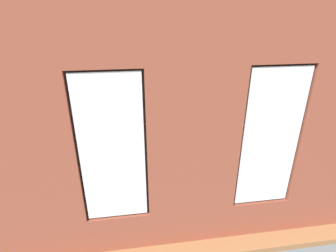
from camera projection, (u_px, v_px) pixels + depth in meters
The scene contains 17 objects.
ground_plane at pixel (166, 155), 6.57m from camera, with size 7.27×6.13×0.10m, color #99663D.
brick_wall_with_windows at pixel (194, 135), 3.40m from camera, with size 6.67×0.30×3.59m.
white_wall_right at pixel (4, 91), 5.20m from camera, with size 0.10×5.13×3.59m, color silver.
couch_by_window at pixel (160, 196), 4.53m from camera, with size 1.82×0.87×0.80m.
couch_left at pixel (277, 144), 6.31m from camera, with size 0.95×2.06×0.80m.
coffee_table at pixel (164, 137), 6.54m from camera, with size 1.38×0.73×0.41m.
cup_ceramic at pixel (164, 134), 6.50m from camera, with size 0.08×0.08×0.09m, color #B23D38.
candle_jar at pixel (148, 137), 6.34m from camera, with size 0.08×0.08×0.11m, color #B7333D.
remote_silver at pixel (157, 134), 6.57m from camera, with size 0.05×0.17×0.02m, color #B2B2B7.
remote_gray at pixel (178, 132), 6.68m from camera, with size 0.05×0.17×0.02m, color #59595B.
media_console at pixel (44, 143), 6.47m from camera, with size 0.93×0.42×0.56m, color black.
tv_flatscreen at pixel (39, 119), 6.22m from camera, with size 1.03×0.20×0.71m.
papasan_chair at pixel (140, 113), 7.86m from camera, with size 1.19×1.19×0.73m.
potted_plant_near_tv at pixel (56, 147), 5.59m from camera, with size 0.61×0.61×0.97m.
potted_plant_between_couches at pixel (235, 177), 4.67m from camera, with size 0.89×0.81×1.21m.
potted_plant_corner_near_left at pixel (241, 99), 8.55m from camera, with size 0.73×0.84×1.04m.
potted_plant_foreground_right at pixel (66, 103), 7.70m from camera, with size 0.94×0.84×1.30m.
Camera 1 is at (0.79, 5.66, 3.28)m, focal length 28.00 mm.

